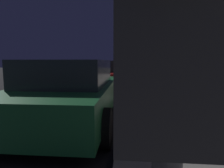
{
  "coord_description": "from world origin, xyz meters",
  "views": [
    {
      "loc": [
        4.19,
        -0.73,
        1.4
      ],
      "look_at": [
        3.96,
        1.8,
        1.1
      ],
      "focal_mm": 30.91,
      "sensor_mm": 36.0,
      "label": 1
    }
  ],
  "objects_px": {
    "car_red": "(104,75)",
    "street_lamp": "(165,5)",
    "car_green": "(71,91)",
    "car_white": "(113,70)",
    "parking_meter": "(167,160)",
    "car_silver": "(118,67)"
  },
  "relations": [
    {
      "from": "parking_meter",
      "to": "car_green",
      "type": "xyz_separation_m",
      "value": [
        -1.41,
        3.96,
        -0.51
      ]
    },
    {
      "from": "parking_meter",
      "to": "car_silver",
      "type": "xyz_separation_m",
      "value": [
        -1.41,
        22.13,
        -0.52
      ]
    },
    {
      "from": "street_lamp",
      "to": "car_silver",
      "type": "bearing_deg",
      "value": 102.57
    },
    {
      "from": "parking_meter",
      "to": "car_red",
      "type": "xyz_separation_m",
      "value": [
        -1.41,
        9.54,
        -0.52
      ]
    },
    {
      "from": "car_red",
      "to": "street_lamp",
      "type": "relative_size",
      "value": 0.79
    },
    {
      "from": "car_green",
      "to": "car_white",
      "type": "height_order",
      "value": "same"
    },
    {
      "from": "parking_meter",
      "to": "car_white",
      "type": "relative_size",
      "value": 0.34
    },
    {
      "from": "parking_meter",
      "to": "street_lamp",
      "type": "bearing_deg",
      "value": 80.38
    },
    {
      "from": "parking_meter",
      "to": "car_green",
      "type": "bearing_deg",
      "value": 109.57
    },
    {
      "from": "car_red",
      "to": "car_white",
      "type": "height_order",
      "value": "same"
    },
    {
      "from": "street_lamp",
      "to": "car_white",
      "type": "bearing_deg",
      "value": 114.8
    },
    {
      "from": "car_green",
      "to": "car_white",
      "type": "xyz_separation_m",
      "value": [
        0.0,
        11.37,
        0.0
      ]
    },
    {
      "from": "parking_meter",
      "to": "car_red",
      "type": "relative_size",
      "value": 0.31
    },
    {
      "from": "car_green",
      "to": "car_silver",
      "type": "relative_size",
      "value": 1.05
    },
    {
      "from": "car_green",
      "to": "street_lamp",
      "type": "bearing_deg",
      "value": 59.78
    },
    {
      "from": "car_white",
      "to": "car_silver",
      "type": "height_order",
      "value": "same"
    },
    {
      "from": "car_green",
      "to": "car_red",
      "type": "distance_m",
      "value": 5.58
    },
    {
      "from": "car_white",
      "to": "parking_meter",
      "type": "bearing_deg",
      "value": -84.76
    },
    {
      "from": "parking_meter",
      "to": "car_green",
      "type": "relative_size",
      "value": 0.32
    },
    {
      "from": "car_red",
      "to": "street_lamp",
      "type": "distance_m",
      "value": 4.43
    },
    {
      "from": "car_silver",
      "to": "street_lamp",
      "type": "distance_m",
      "value": 13.85
    },
    {
      "from": "parking_meter",
      "to": "street_lamp",
      "type": "xyz_separation_m",
      "value": [
        1.52,
        8.99,
        2.75
      ]
    }
  ]
}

